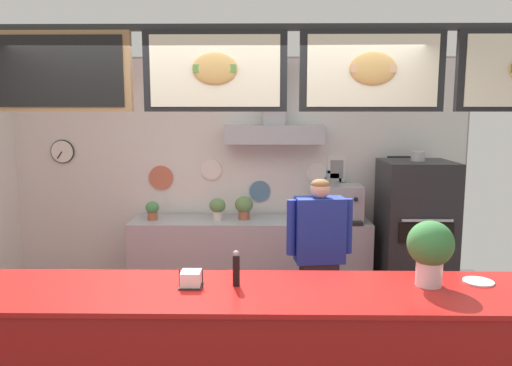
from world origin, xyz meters
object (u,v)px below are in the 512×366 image
object	(u,v)px
basil_vase	(430,250)
pepper_grinder	(236,268)
pizza_oven	(414,236)
potted_rosemary	(218,207)
shop_worker	(319,260)
potted_basil	(152,210)
napkin_holder	(191,279)
potted_thyme	(244,206)
condiment_plate	(478,282)
espresso_machine	(339,203)

from	to	relation	value
basil_vase	pepper_grinder	world-z (taller)	basil_vase
pizza_oven	potted_rosemary	xyz separation A→B (m)	(-2.09, 0.13, 0.28)
shop_worker	potted_basil	distance (m)	2.01
pizza_oven	napkin_holder	size ratio (longest dim) A/B	11.33
potted_thyme	condiment_plate	xyz separation A→B (m)	(1.58, -2.24, -0.05)
pizza_oven	basil_vase	bearing A→B (deg)	-104.91
espresso_machine	potted_rosemary	xyz separation A→B (m)	(-1.31, -0.00, -0.04)
basil_vase	condiment_plate	distance (m)	0.40
potted_rosemary	pepper_grinder	size ratio (longest dim) A/B	1.06
condiment_plate	pizza_oven	bearing A→B (deg)	83.68
condiment_plate	potted_basil	bearing A→B (deg)	139.54
potted_rosemary	condiment_plate	world-z (taller)	potted_rosemary
potted_basil	espresso_machine	bearing A→B (deg)	-0.04
espresso_machine	potted_basil	distance (m)	2.02
pizza_oven	potted_thyme	world-z (taller)	pizza_oven
pizza_oven	napkin_holder	bearing A→B (deg)	-133.56
napkin_holder	basil_vase	world-z (taller)	basil_vase
shop_worker	napkin_holder	world-z (taller)	shop_worker
shop_worker	potted_rosemary	size ratio (longest dim) A/B	6.38
pizza_oven	potted_thyme	size ratio (longest dim) A/B	6.76
basil_vase	condiment_plate	bearing A→B (deg)	8.70
pepper_grinder	condiment_plate	world-z (taller)	pepper_grinder
potted_thyme	pepper_grinder	size ratio (longest dim) A/B	1.11
potted_basil	napkin_holder	world-z (taller)	same
pizza_oven	basil_vase	world-z (taller)	pizza_oven
potted_thyme	condiment_plate	distance (m)	2.75
espresso_machine	potted_basil	xyz separation A→B (m)	(-2.02, 0.00, -0.08)
potted_thyme	pepper_grinder	bearing A→B (deg)	-88.96
potted_thyme	potted_basil	world-z (taller)	potted_thyme
pizza_oven	shop_worker	xyz separation A→B (m)	(-1.11, -0.92, 0.02)
pizza_oven	napkin_holder	world-z (taller)	pizza_oven
pizza_oven	potted_rosemary	bearing A→B (deg)	176.40
potted_thyme	condiment_plate	bearing A→B (deg)	-54.86
potted_basil	basil_vase	xyz separation A→B (m)	(2.24, -2.24, 0.21)
basil_vase	potted_thyme	bearing A→B (deg)	118.50
potted_rosemary	basil_vase	bearing A→B (deg)	-55.64
shop_worker	potted_thyme	world-z (taller)	shop_worker
potted_basil	condiment_plate	distance (m)	3.38
espresso_machine	pepper_grinder	size ratio (longest dim) A/B	2.12
napkin_holder	basil_vase	size ratio (longest dim) A/B	0.36
napkin_holder	pizza_oven	bearing A→B (deg)	46.44
espresso_machine	napkin_holder	world-z (taller)	espresso_machine
pizza_oven	basil_vase	distance (m)	2.23
espresso_machine	potted_basil	world-z (taller)	espresso_machine
pizza_oven	shop_worker	world-z (taller)	pizza_oven
espresso_machine	pepper_grinder	distance (m)	2.47
potted_thyme	condiment_plate	size ratio (longest dim) A/B	1.32
pizza_oven	potted_thyme	xyz separation A→B (m)	(-1.81, 0.19, 0.28)
pizza_oven	condiment_plate	distance (m)	2.08
pizza_oven	potted_rosemary	distance (m)	2.11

